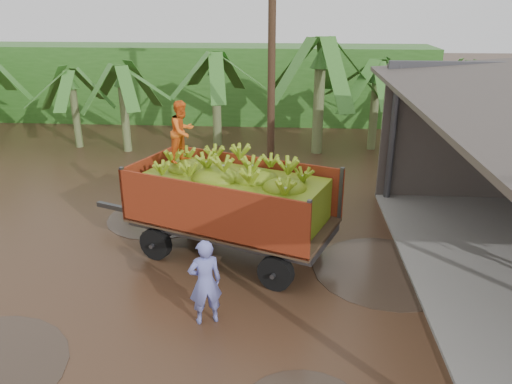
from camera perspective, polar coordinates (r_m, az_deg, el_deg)
ground at (r=10.61m, az=-9.40°, el=-11.68°), size 100.00×100.00×0.00m
hedge_north at (r=25.31m, az=-6.05°, el=12.28°), size 22.00×3.00×3.60m
banana_trailer at (r=11.47m, az=-2.82°, el=-0.93°), size 6.39×3.78×3.57m
man_blue at (r=9.36m, az=-5.84°, el=-10.20°), size 0.73×0.61×1.71m
utility_pole at (r=15.95m, az=1.81°, el=16.04°), size 1.20×0.24×8.42m
banana_plants at (r=17.36m, az=-18.22°, el=7.35°), size 24.49×20.52×4.48m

